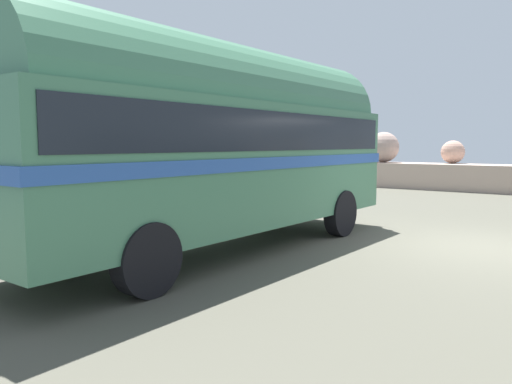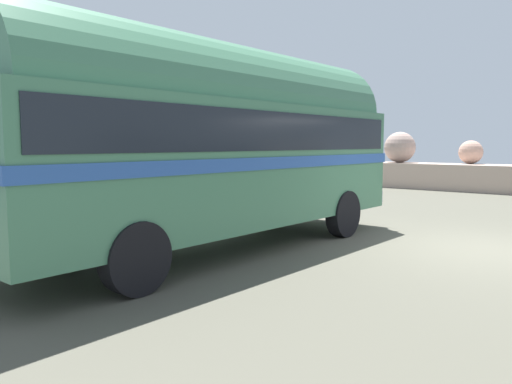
{
  "view_description": "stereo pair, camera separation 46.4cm",
  "coord_description": "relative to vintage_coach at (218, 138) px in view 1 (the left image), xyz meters",
  "views": [
    {
      "loc": [
        2.06,
        -9.79,
        1.94
      ],
      "look_at": [
        -3.5,
        -2.28,
        1.03
      ],
      "focal_mm": 34.7,
      "sensor_mm": 36.0,
      "label": 1
    },
    {
      "loc": [
        2.42,
        -9.5,
        1.94
      ],
      "look_at": [
        -3.5,
        -2.28,
        1.03
      ],
      "focal_mm": 34.7,
      "sensor_mm": 36.0,
      "label": 2
    }
  ],
  "objects": [
    {
      "name": "ground",
      "position": [
        3.74,
        3.1,
        -2.04
      ],
      "size": [
        32.0,
        26.0,
        0.02
      ],
      "color": "#4E4C40"
    },
    {
      "name": "vintage_coach",
      "position": [
        0.0,
        0.0,
        0.0
      ],
      "size": [
        2.54,
        8.61,
        3.7
      ],
      "rotation": [
        0.0,
        0.0,
        -0.01
      ],
      "color": "black",
      "rests_on": "ground"
    }
  ]
}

